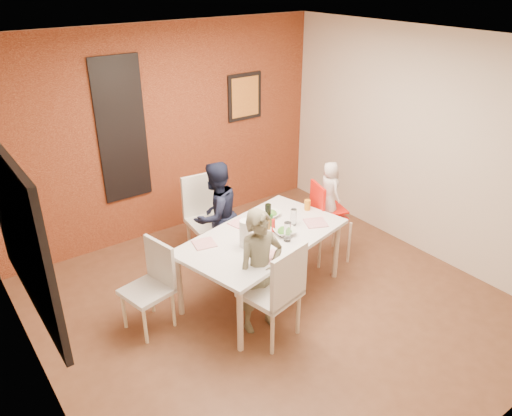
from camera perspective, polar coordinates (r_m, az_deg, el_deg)
ground at (r=5.46m, az=1.89°, el=-11.08°), size 4.50×4.50×0.00m
ceiling at (r=4.38m, az=2.43°, el=18.24°), size 4.50×4.50×0.02m
wall_back at (r=6.56m, az=-10.20°, el=8.47°), size 4.50×0.02×2.70m
wall_front at (r=3.53m, az=25.67°, el=-10.49°), size 4.50×0.02×2.70m
wall_left at (r=3.95m, az=-24.69°, el=-6.18°), size 0.02×4.50×2.70m
wall_right at (r=6.32m, az=18.54°, el=6.81°), size 0.02×4.50×2.70m
brick_accent_wall at (r=6.54m, az=-10.12°, el=8.43°), size 4.50×0.02×2.70m
picture_window_frame at (r=4.04m, az=-25.47°, el=-2.37°), size 0.05×1.70×1.30m
picture_window_pane at (r=4.04m, az=-25.27°, el=-2.31°), size 0.02×1.55×1.15m
glassblock_strip at (r=6.26m, az=-15.11°, el=8.55°), size 0.55×0.03×1.70m
glassblock_surround at (r=6.26m, az=-15.09°, el=8.54°), size 0.60×0.03×1.76m
art_print_frame at (r=7.03m, az=-1.31°, el=12.60°), size 0.54×0.03×0.64m
art_print_canvas at (r=7.02m, az=-1.24°, el=12.58°), size 0.44×0.01×0.54m
dining_table at (r=5.26m, az=0.75°, el=-3.76°), size 1.97×1.38×0.75m
chair_near at (r=4.70m, az=2.52°, el=-9.25°), size 0.57×0.57×1.04m
chair_far at (r=6.07m, az=-5.74°, el=-0.57°), size 0.53×0.53×1.04m
chair_left at (r=5.03m, az=-11.74°, el=-8.18°), size 0.50×0.50×0.91m
high_chair at (r=6.02m, az=7.95°, el=-0.68°), size 0.52×0.52×1.01m
child_near at (r=4.82m, az=0.49°, el=-7.27°), size 0.50×0.36×1.30m
child_far at (r=5.84m, az=-4.58°, el=-0.86°), size 0.73×0.63×1.31m
toddler at (r=5.89m, az=8.41°, el=2.13°), size 0.26×0.36×0.67m
plate_near_left at (r=4.84m, az=1.13°, el=-5.66°), size 0.32×0.32×0.01m
plate_far_mid at (r=5.45m, az=-1.91°, el=-1.74°), size 0.23×0.23×0.01m
plate_near_right at (r=5.49m, az=6.84°, el=-1.69°), size 0.30×0.30×0.01m
plate_far_left at (r=5.09m, az=-5.94°, el=-4.06°), size 0.25×0.25×0.01m
salad_bowl_a at (r=5.25m, az=3.29°, el=-2.68°), size 0.29×0.29×0.06m
salad_bowl_b at (r=5.60m, az=1.66°, el=-0.70°), size 0.26×0.26×0.05m
wine_bottle at (r=5.36m, az=1.38°, el=-0.80°), size 0.07×0.07×0.25m
wine_glass_a at (r=5.08m, az=3.61°, el=-2.72°), size 0.07×0.07×0.21m
wine_glass_b at (r=5.40m, az=4.30°, el=-1.05°), size 0.07×0.07×0.19m
paper_towel_roll at (r=4.97m, az=-1.18°, el=-2.91°), size 0.13×0.13×0.29m
condiment_red at (r=5.26m, az=2.00°, el=-2.02°), size 0.04×0.04×0.15m
condiment_green at (r=5.37m, az=1.78°, el=-1.42°), size 0.04×0.04×0.14m
condiment_brown at (r=5.31m, az=1.47°, el=-1.78°), size 0.03×0.03×0.14m
sippy_cup at (r=5.76m, az=5.89°, el=0.35°), size 0.07×0.07×0.12m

